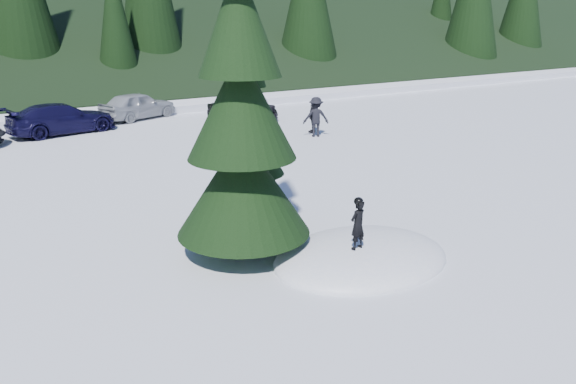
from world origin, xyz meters
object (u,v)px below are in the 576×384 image
car_3 (62,118)px  car_5 (242,110)px  adult_2 (316,117)px  spruce_short (251,154)px  spruce_tall (241,119)px  adult_1 (313,116)px  car_4 (138,105)px  child_skier (358,225)px  adult_0 (272,121)px

car_3 → car_5: bearing=-111.5°
adult_2 → car_3: bearing=-8.8°
spruce_short → adult_2: 12.50m
spruce_tall → adult_1: 15.31m
car_3 → adult_1: bearing=-132.2°
car_3 → car_5: size_ratio=1.35×
spruce_tall → car_4: spruce_tall is taller
car_4 → car_5: bearing=-150.0°
spruce_short → car_5: 16.54m
child_skier → car_3: bearing=-93.2°
spruce_tall → adult_0: spruce_tall is taller
car_3 → child_skier: bearing=176.0°
spruce_short → car_3: spruce_short is taller
spruce_tall → adult_2: (9.48, 10.51, -2.37)m
spruce_tall → child_skier: size_ratio=7.42×
spruce_tall → car_4: 20.30m
car_4 → spruce_tall: bearing=147.6°
adult_0 → spruce_tall: bearing=87.8°
child_skier → car_4: (1.97, 21.89, -0.30)m
adult_2 → car_3: 12.48m
spruce_short → adult_0: (6.70, 10.27, -1.34)m
car_3 → car_4: size_ratio=1.16×
spruce_tall → adult_1: size_ratio=5.17×
spruce_tall → car_3: spruce_tall is taller
adult_1 → car_5: 4.95m
spruce_tall → adult_1: bearing=48.9°
car_3 → spruce_tall: bearing=171.1°
adult_1 → car_4: 10.42m
adult_0 → car_3: adult_0 is taller
child_skier → car_4: size_ratio=0.26×
adult_2 → spruce_short: bearing=73.8°
spruce_short → car_5: spruce_short is taller
spruce_tall → adult_0: size_ratio=5.66×
car_5 → car_3: bearing=102.8°
adult_2 → car_4: 10.89m
child_skier → adult_2: bearing=-131.7°
adult_0 → car_4: size_ratio=0.34×
child_skier → adult_2: (7.68, 12.61, -0.11)m
child_skier → car_3: size_ratio=0.22×
adult_1 → adult_2: bearing=28.3°
car_4 → car_3: bearing=92.8°
adult_1 → car_3: 12.38m
spruce_tall → child_skier: bearing=-49.3°
adult_1 → car_4: adult_1 is taller
adult_2 → car_4: size_ratio=0.42×
car_3 → car_4: bearing=-76.7°
adult_2 → car_4: bearing=-31.6°
spruce_tall → adult_2: 14.35m
adult_2 → car_5: 5.69m
car_5 → adult_1: bearing=-139.3°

